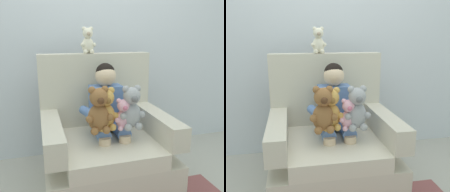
{
  "view_description": "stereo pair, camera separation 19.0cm",
  "coord_description": "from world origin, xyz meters",
  "views": [
    {
      "loc": [
        -0.49,
        -1.82,
        1.23
      ],
      "look_at": [
        0.04,
        -0.05,
        0.77
      ],
      "focal_mm": 40.35,
      "sensor_mm": 36.0,
      "label": 1
    },
    {
      "loc": [
        -0.31,
        -1.87,
        1.23
      ],
      "look_at": [
        0.04,
        -0.05,
        0.77
      ],
      "focal_mm": 40.35,
      "sensor_mm": 36.0,
      "label": 2
    }
  ],
  "objects": [
    {
      "name": "ground_plane",
      "position": [
        0.0,
        0.0,
        0.0
      ],
      "size": [
        8.0,
        8.0,
        0.0
      ],
      "primitive_type": "plane",
      "color": "#ADA89E"
    },
    {
      "name": "back_wall",
      "position": [
        0.0,
        0.75,
        1.3
      ],
      "size": [
        6.0,
        0.1,
        2.6
      ],
      "primitive_type": "cube",
      "color": "silver",
      "rests_on": "ground"
    },
    {
      "name": "armchair",
      "position": [
        0.0,
        0.06,
        0.33
      ],
      "size": [
        0.99,
        0.86,
        1.06
      ],
      "color": "beige",
      "rests_on": "ground"
    },
    {
      "name": "seated_child",
      "position": [
        0.04,
        0.06,
        0.63
      ],
      "size": [
        0.45,
        0.39,
        0.82
      ],
      "rotation": [
        0.0,
        0.0,
        0.01
      ],
      "color": "#597AB7",
      "rests_on": "armchair"
    },
    {
      "name": "plush_honey",
      "position": [
        -0.03,
        -0.1,
        0.68
      ],
      "size": [
        0.19,
        0.16,
        0.32
      ],
      "rotation": [
        0.0,
        0.0,
        0.12
      ],
      "color": "gold",
      "rests_on": "armchair"
    },
    {
      "name": "plush_grey",
      "position": [
        0.16,
        -0.13,
        0.68
      ],
      "size": [
        0.2,
        0.16,
        0.33
      ],
      "rotation": [
        0.0,
        0.0,
        0.09
      ],
      "color": "#9E9EA3",
      "rests_on": "armchair"
    },
    {
      "name": "plush_brown",
      "position": [
        -0.09,
        -0.14,
        0.69
      ],
      "size": [
        0.2,
        0.17,
        0.34
      ],
      "rotation": [
        0.0,
        0.0,
        0.37
      ],
      "color": "brown",
      "rests_on": "armchair"
    },
    {
      "name": "plush_pink",
      "position": [
        0.1,
        -0.13,
        0.64
      ],
      "size": [
        0.14,
        0.12,
        0.24
      ],
      "rotation": [
        0.0,
        0.0,
        0.21
      ],
      "color": "#EAA8BC",
      "rests_on": "armchair"
    },
    {
      "name": "plush_cream_on_backrest",
      "position": [
        -0.06,
        0.35,
        1.17
      ],
      "size": [
        0.13,
        0.11,
        0.23
      ],
      "rotation": [
        0.0,
        0.0,
        0.04
      ],
      "color": "silver",
      "rests_on": "armchair"
    }
  ]
}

